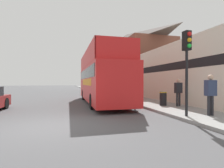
{
  "coord_description": "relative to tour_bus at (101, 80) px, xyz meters",
  "views": [
    {
      "loc": [
        0.58,
        -6.79,
        1.63
      ],
      "look_at": [
        4.75,
        8.45,
        1.49
      ],
      "focal_mm": 28.0,
      "sensor_mm": 36.0,
      "label": 1
    }
  ],
  "objects": [
    {
      "name": "sidewalk",
      "position": [
        3.39,
        11.18,
        -1.73
      ],
      "size": [
        2.85,
        108.0,
        0.14
      ],
      "color": "gray",
      "rests_on": "ground_plane"
    },
    {
      "name": "pub_white_frontage",
      "position": [
        7.81,
        -1.9,
        0.48
      ],
      "size": [
        6.01,
        11.65,
        4.57
      ],
      "color": "beige",
      "rests_on": "ground_plane"
    },
    {
      "name": "ground_plane",
      "position": [
        -3.4,
        14.18,
        -1.8
      ],
      "size": [
        144.0,
        144.0,
        0.0
      ],
      "primitive_type": "plane",
      "color": "#4C4C4F"
    },
    {
      "name": "lamp_post_second",
      "position": [
        2.62,
        8.18,
        1.39
      ],
      "size": [
        0.35,
        0.35,
        4.4
      ],
      "color": "black",
      "rests_on": "sidewalk"
    },
    {
      "name": "lamp_post_third",
      "position": [
        2.48,
        17.36,
        1.35
      ],
      "size": [
        0.35,
        0.35,
        4.33
      ],
      "color": "black",
      "rests_on": "sidewalk"
    },
    {
      "name": "brick_terrace_rear",
      "position": [
        7.81,
        15.42,
        3.24
      ],
      "size": [
        6.0,
        21.47,
        10.09
      ],
      "color": "brown",
      "rests_on": "ground_plane"
    },
    {
      "name": "litter_bin",
      "position": [
        3.36,
        -3.58,
        -1.19
      ],
      "size": [
        0.48,
        0.48,
        0.89
      ],
      "color": "black",
      "rests_on": "sidewalk"
    },
    {
      "name": "traffic_signal",
      "position": [
        2.39,
        -7.07,
        1.09
      ],
      "size": [
        0.28,
        0.42,
        3.75
      ],
      "color": "black",
      "rests_on": "sidewalk"
    },
    {
      "name": "pedestrian_nearest",
      "position": [
        3.52,
        -7.22,
        -0.56
      ],
      "size": [
        0.48,
        0.26,
        1.84
      ],
      "color": "#232328",
      "rests_on": "sidewalk"
    },
    {
      "name": "parked_car_ahead_of_bus",
      "position": [
        0.83,
        7.67,
        -1.11
      ],
      "size": [
        2.02,
        4.49,
        1.46
      ],
      "rotation": [
        0.0,
        0.0,
        -0.06
      ],
      "color": "navy",
      "rests_on": "ground_plane"
    },
    {
      "name": "lamp_post_nearest",
      "position": [
        2.36,
        -1.0,
        1.37
      ],
      "size": [
        0.35,
        0.35,
        4.35
      ],
      "color": "black",
      "rests_on": "sidewalk"
    },
    {
      "name": "tour_bus",
      "position": [
        0.0,
        0.0,
        0.0
      ],
      "size": [
        2.71,
        10.44,
        4.02
      ],
      "rotation": [
        0.0,
        0.0,
        -0.02
      ],
      "color": "red",
      "rests_on": "ground_plane"
    },
    {
      "name": "pedestrian_second",
      "position": [
        4.07,
        -4.17,
        -0.64
      ],
      "size": [
        0.45,
        0.25,
        1.7
      ],
      "color": "#232328",
      "rests_on": "sidewalk"
    }
  ]
}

